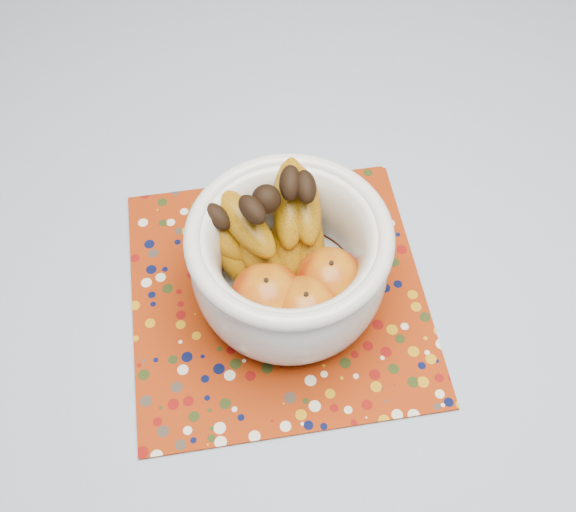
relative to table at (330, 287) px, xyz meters
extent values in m
plane|color=#2D2826|center=(0.00, 0.00, -0.67)|extent=(4.00, 4.00, 0.00)
cube|color=brown|center=(0.00, 0.00, 0.06)|extent=(1.20, 1.20, 0.04)
cylinder|color=brown|center=(-0.53, 0.53, -0.32)|extent=(0.06, 0.06, 0.71)
cylinder|color=brown|center=(0.53, 0.53, -0.32)|extent=(0.06, 0.06, 0.71)
cube|color=slate|center=(0.00, 0.00, 0.08)|extent=(1.32, 1.32, 0.01)
cube|color=maroon|center=(-0.08, -0.04, 0.09)|extent=(0.38, 0.38, 0.00)
cylinder|color=silver|center=(-0.07, -0.05, 0.10)|extent=(0.11, 0.11, 0.01)
cylinder|color=silver|center=(-0.07, -0.05, 0.11)|extent=(0.16, 0.16, 0.01)
torus|color=silver|center=(-0.07, -0.05, 0.22)|extent=(0.22, 0.22, 0.02)
ellipsoid|color=maroon|center=(-0.10, -0.08, 0.15)|extent=(0.08, 0.08, 0.07)
ellipsoid|color=maroon|center=(-0.03, -0.07, 0.15)|extent=(0.08, 0.08, 0.07)
ellipsoid|color=maroon|center=(-0.07, -0.10, 0.15)|extent=(0.08, 0.08, 0.07)
sphere|color=black|center=(-0.08, -0.01, 0.23)|extent=(0.03, 0.03, 0.03)
camera|label=1|loc=(-0.17, -0.43, 0.80)|focal=42.00mm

